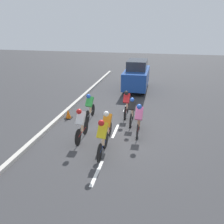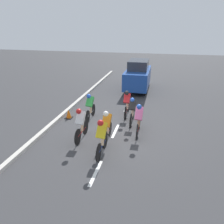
{
  "view_description": "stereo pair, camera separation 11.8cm",
  "coord_description": "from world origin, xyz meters",
  "px_view_note": "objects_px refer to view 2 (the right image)",
  "views": [
    {
      "loc": [
        -1.77,
        9.06,
        4.66
      ],
      "look_at": [
        0.16,
        0.06,
        0.95
      ],
      "focal_mm": 35.0,
      "sensor_mm": 36.0,
      "label": 1
    },
    {
      "loc": [
        -1.89,
        9.04,
        4.66
      ],
      "look_at": [
        0.16,
        0.06,
        0.95
      ],
      "focal_mm": 35.0,
      "sensor_mm": 36.0,
      "label": 2
    }
  ],
  "objects_px": {
    "cyclist_black": "(132,110)",
    "support_car": "(138,75)",
    "traffic_cone": "(69,114)",
    "cyclist_green": "(90,106)",
    "cyclist_pink": "(139,118)",
    "cyclist_red": "(127,103)",
    "cyclist_orange": "(107,125)",
    "cyclist_white": "(81,123)",
    "cyclist_yellow": "(102,136)"
  },
  "relations": [
    {
      "from": "cyclist_pink",
      "to": "cyclist_yellow",
      "type": "height_order",
      "value": "cyclist_yellow"
    },
    {
      "from": "support_car",
      "to": "cyclist_orange",
      "type": "bearing_deg",
      "value": 87.89
    },
    {
      "from": "cyclist_black",
      "to": "cyclist_red",
      "type": "relative_size",
      "value": 0.97
    },
    {
      "from": "cyclist_black",
      "to": "support_car",
      "type": "height_order",
      "value": "support_car"
    },
    {
      "from": "cyclist_black",
      "to": "cyclist_red",
      "type": "xyz_separation_m",
      "value": [
        0.41,
        -0.9,
        0.04
      ]
    },
    {
      "from": "cyclist_yellow",
      "to": "cyclist_red",
      "type": "relative_size",
      "value": 0.94
    },
    {
      "from": "cyclist_orange",
      "to": "cyclist_yellow",
      "type": "bearing_deg",
      "value": 93.29
    },
    {
      "from": "cyclist_pink",
      "to": "support_car",
      "type": "height_order",
      "value": "support_car"
    },
    {
      "from": "cyclist_pink",
      "to": "cyclist_orange",
      "type": "distance_m",
      "value": 1.55
    },
    {
      "from": "cyclist_pink",
      "to": "cyclist_white",
      "type": "relative_size",
      "value": 0.99
    },
    {
      "from": "cyclist_pink",
      "to": "cyclist_green",
      "type": "height_order",
      "value": "cyclist_pink"
    },
    {
      "from": "cyclist_green",
      "to": "traffic_cone",
      "type": "relative_size",
      "value": 3.3
    },
    {
      "from": "cyclist_green",
      "to": "cyclist_red",
      "type": "distance_m",
      "value": 1.98
    },
    {
      "from": "cyclist_green",
      "to": "traffic_cone",
      "type": "distance_m",
      "value": 1.32
    },
    {
      "from": "support_car",
      "to": "cyclist_black",
      "type": "bearing_deg",
      "value": 94.26
    },
    {
      "from": "cyclist_orange",
      "to": "traffic_cone",
      "type": "relative_size",
      "value": 3.37
    },
    {
      "from": "cyclist_green",
      "to": "cyclist_orange",
      "type": "bearing_deg",
      "value": 124.15
    },
    {
      "from": "cyclist_white",
      "to": "cyclist_red",
      "type": "relative_size",
      "value": 0.95
    },
    {
      "from": "cyclist_green",
      "to": "cyclist_yellow",
      "type": "relative_size",
      "value": 0.98
    },
    {
      "from": "cyclist_white",
      "to": "cyclist_yellow",
      "type": "xyz_separation_m",
      "value": [
        -1.17,
        0.94,
        0.02
      ]
    },
    {
      "from": "cyclist_black",
      "to": "traffic_cone",
      "type": "xyz_separation_m",
      "value": [
        3.39,
        0.02,
        -0.51
      ]
    },
    {
      "from": "cyclist_pink",
      "to": "cyclist_black",
      "type": "relative_size",
      "value": 0.96
    },
    {
      "from": "cyclist_orange",
      "to": "cyclist_white",
      "type": "bearing_deg",
      "value": 2.68
    },
    {
      "from": "cyclist_green",
      "to": "cyclist_black",
      "type": "relative_size",
      "value": 0.96
    },
    {
      "from": "cyclist_pink",
      "to": "cyclist_green",
      "type": "xyz_separation_m",
      "value": [
        2.63,
        -1.12,
        -0.04
      ]
    },
    {
      "from": "cyclist_white",
      "to": "cyclist_red",
      "type": "height_order",
      "value": "cyclist_white"
    },
    {
      "from": "traffic_cone",
      "to": "cyclist_black",
      "type": "bearing_deg",
      "value": -179.65
    },
    {
      "from": "cyclist_pink",
      "to": "cyclist_black",
      "type": "bearing_deg",
      "value": -68.18
    },
    {
      "from": "support_car",
      "to": "cyclist_green",
      "type": "bearing_deg",
      "value": 74.59
    },
    {
      "from": "cyclist_black",
      "to": "support_car",
      "type": "xyz_separation_m",
      "value": [
        0.47,
        -6.28,
        0.35
      ]
    },
    {
      "from": "cyclist_red",
      "to": "cyclist_orange",
      "type": "bearing_deg",
      "value": 83.01
    },
    {
      "from": "cyclist_green",
      "to": "support_car",
      "type": "height_order",
      "value": "support_car"
    },
    {
      "from": "cyclist_red",
      "to": "cyclist_orange",
      "type": "height_order",
      "value": "cyclist_red"
    },
    {
      "from": "cyclist_black",
      "to": "cyclist_yellow",
      "type": "height_order",
      "value": "cyclist_yellow"
    },
    {
      "from": "cyclist_white",
      "to": "traffic_cone",
      "type": "height_order",
      "value": "cyclist_white"
    },
    {
      "from": "cyclist_green",
      "to": "cyclist_pink",
      "type": "bearing_deg",
      "value": 156.89
    },
    {
      "from": "cyclist_orange",
      "to": "support_car",
      "type": "distance_m",
      "value": 8.35
    },
    {
      "from": "cyclist_white",
      "to": "support_car",
      "type": "relative_size",
      "value": 0.41
    },
    {
      "from": "cyclist_pink",
      "to": "cyclist_red",
      "type": "xyz_separation_m",
      "value": [
        0.85,
        -2.0,
        -0.02
      ]
    },
    {
      "from": "cyclist_yellow",
      "to": "cyclist_pink",
      "type": "bearing_deg",
      "value": -120.49
    },
    {
      "from": "traffic_cone",
      "to": "cyclist_red",
      "type": "bearing_deg",
      "value": -162.76
    },
    {
      "from": "cyclist_black",
      "to": "support_car",
      "type": "relative_size",
      "value": 0.43
    },
    {
      "from": "cyclist_pink",
      "to": "cyclist_red",
      "type": "relative_size",
      "value": 0.94
    },
    {
      "from": "cyclist_pink",
      "to": "cyclist_black",
      "type": "height_order",
      "value": "cyclist_pink"
    },
    {
      "from": "cyclist_white",
      "to": "cyclist_orange",
      "type": "xyz_separation_m",
      "value": [
        -1.12,
        -0.05,
        -0.01
      ]
    },
    {
      "from": "cyclist_black",
      "to": "cyclist_yellow",
      "type": "relative_size",
      "value": 1.03
    },
    {
      "from": "cyclist_green",
      "to": "cyclist_orange",
      "type": "xyz_separation_m",
      "value": [
        -1.42,
        2.09,
        0.01
      ]
    },
    {
      "from": "cyclist_pink",
      "to": "cyclist_green",
      "type": "bearing_deg",
      "value": -23.11
    },
    {
      "from": "cyclist_yellow",
      "to": "cyclist_red",
      "type": "bearing_deg",
      "value": -94.41
    },
    {
      "from": "cyclist_yellow",
      "to": "cyclist_white",
      "type": "bearing_deg",
      "value": -38.86
    }
  ]
}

